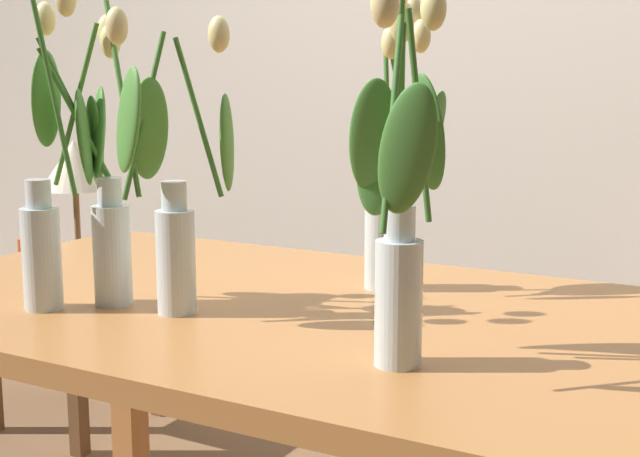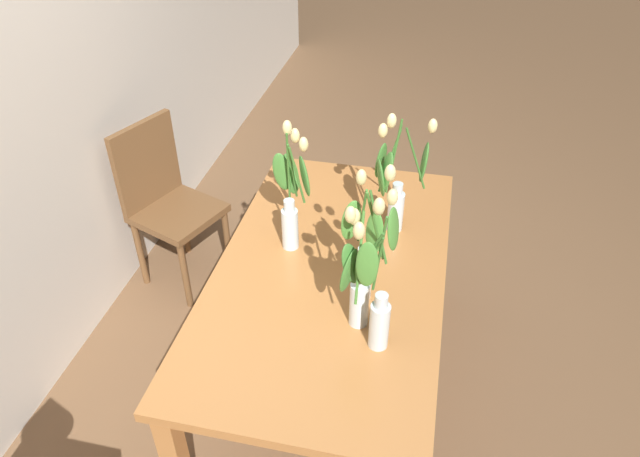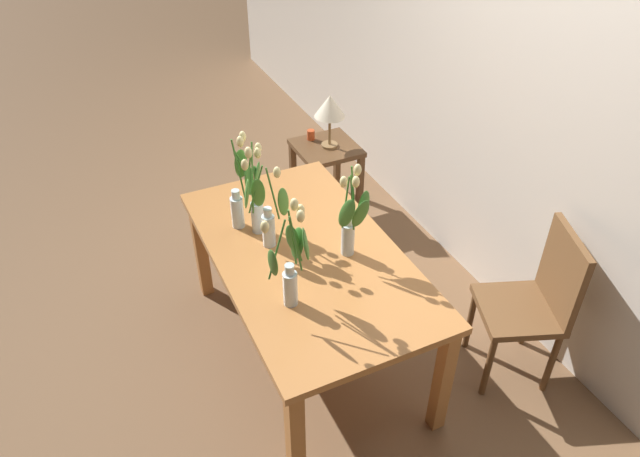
{
  "view_description": "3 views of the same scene",
  "coord_description": "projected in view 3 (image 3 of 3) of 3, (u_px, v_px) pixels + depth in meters",
  "views": [
    {
      "loc": [
        0.79,
        -1.31,
        1.14
      ],
      "look_at": [
        0.06,
        -0.0,
        0.88
      ],
      "focal_mm": 48.95,
      "sensor_mm": 36.0,
      "label": 1
    },
    {
      "loc": [
        -1.73,
        -0.34,
        2.25
      ],
      "look_at": [
        -0.08,
        0.03,
        0.99
      ],
      "focal_mm": 32.62,
      "sensor_mm": 36.0,
      "label": 2
    },
    {
      "loc": [
        2.16,
        -0.94,
        2.66
      ],
      "look_at": [
        0.02,
        0.07,
        0.88
      ],
      "focal_mm": 33.17,
      "sensor_mm": 36.0,
      "label": 3
    }
  ],
  "objects": [
    {
      "name": "ground_plane",
      "position": [
        308.0,
        349.0,
        3.48
      ],
      "size": [
        18.0,
        18.0,
        0.0
      ],
      "primitive_type": "plane",
      "color": "brown"
    },
    {
      "name": "tulip_vase_1",
      "position": [
        244.0,
        195.0,
        3.09
      ],
      "size": [
        0.13,
        0.19,
        0.56
      ],
      "color": "silver",
      "rests_on": "dining_table"
    },
    {
      "name": "dining_chair",
      "position": [
        535.0,
        299.0,
        3.07
      ],
      "size": [
        0.52,
        0.52,
        0.93
      ],
      "color": "brown",
      "rests_on": "ground"
    },
    {
      "name": "tulip_vase_2",
      "position": [
        351.0,
        224.0,
        2.89
      ],
      "size": [
        0.15,
        0.18,
        0.55
      ],
      "color": "silver",
      "rests_on": "dining_table"
    },
    {
      "name": "pillar_candle",
      "position": [
        311.0,
        135.0,
        4.37
      ],
      "size": [
        0.06,
        0.06,
        0.07
      ],
      "primitive_type": "cylinder",
      "color": "#CC4C23",
      "rests_on": "side_table"
    },
    {
      "name": "tulip_vase_3",
      "position": [
        291.0,
        264.0,
        2.61
      ],
      "size": [
        0.21,
        0.24,
        0.55
      ],
      "color": "silver",
      "rests_on": "dining_table"
    },
    {
      "name": "side_table",
      "position": [
        326.0,
        160.0,
        4.38
      ],
      "size": [
        0.44,
        0.44,
        0.55
      ],
      "color": "brown",
      "rests_on": "ground"
    },
    {
      "name": "room_wall_rear",
      "position": [
        533.0,
        95.0,
        3.12
      ],
      "size": [
        9.0,
        0.1,
        2.7
      ],
      "primitive_type": "cube",
      "color": "silver",
      "rests_on": "ground"
    },
    {
      "name": "tulip_vase_4",
      "position": [
        267.0,
        218.0,
        2.97
      ],
      "size": [
        0.15,
        0.23,
        0.51
      ],
      "color": "silver",
      "rests_on": "dining_table"
    },
    {
      "name": "table_lamp",
      "position": [
        330.0,
        107.0,
        4.13
      ],
      "size": [
        0.22,
        0.22,
        0.4
      ],
      "color": "olive",
      "rests_on": "side_table"
    },
    {
      "name": "dining_table",
      "position": [
        306.0,
        266.0,
        3.09
      ],
      "size": [
        1.6,
        0.9,
        0.74
      ],
      "color": "#B7753D",
      "rests_on": "ground"
    },
    {
      "name": "tulip_vase_0",
      "position": [
        255.0,
        202.0,
        3.06
      ],
      "size": [
        0.29,
        0.11,
        0.59
      ],
      "color": "silver",
      "rests_on": "dining_table"
    }
  ]
}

